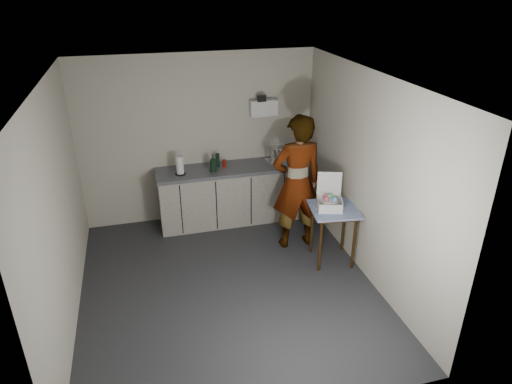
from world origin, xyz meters
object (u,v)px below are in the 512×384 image
object	(u,v)px
soap_bottle	(213,163)
dark_bottle	(218,160)
kitchen_counter	(230,196)
paper_towel	(180,166)
soda_can	(224,163)
standing_man	(297,183)
bakery_box	(329,201)
side_table	(334,215)
dish_rack	(277,158)

from	to	relation	value
soap_bottle	dark_bottle	size ratio (longest dim) A/B	1.26
kitchen_counter	soap_bottle	size ratio (longest dim) A/B	8.40
paper_towel	soda_can	bearing A→B (deg)	9.79
standing_man	soda_can	distance (m)	1.30
standing_man	bakery_box	xyz separation A→B (m)	(0.28, -0.49, -0.08)
standing_man	soap_bottle	xyz separation A→B (m)	(-1.02, 0.86, 0.07)
side_table	paper_towel	world-z (taller)	paper_towel
kitchen_counter	soda_can	world-z (taller)	soda_can
side_table	soda_can	world-z (taller)	soda_can
side_table	soda_can	bearing A→B (deg)	134.95
soap_bottle	side_table	bearing A→B (deg)	-45.51
dark_bottle	bakery_box	size ratio (longest dim) A/B	0.47
standing_man	paper_towel	distance (m)	1.75
side_table	dish_rack	size ratio (longest dim) A/B	2.30
paper_towel	kitchen_counter	bearing A→B (deg)	5.20
soda_can	bakery_box	size ratio (longest dim) A/B	0.25
standing_man	bakery_box	size ratio (longest dim) A/B	4.35
kitchen_counter	dark_bottle	size ratio (longest dim) A/B	10.58
bakery_box	paper_towel	bearing A→B (deg)	159.54
paper_towel	bakery_box	distance (m)	2.26
side_table	dish_rack	xyz separation A→B (m)	(-0.32, 1.54, 0.27)
dark_bottle	bakery_box	world-z (taller)	bakery_box
kitchen_counter	bakery_box	distance (m)	1.84
kitchen_counter	paper_towel	world-z (taller)	paper_towel
soap_bottle	paper_towel	size ratio (longest dim) A/B	0.93
soda_can	paper_towel	world-z (taller)	paper_towel
soda_can	bakery_box	bearing A→B (deg)	-53.63
dark_bottle	kitchen_counter	bearing A→B (deg)	-28.75
soap_bottle	paper_towel	distance (m)	0.49
side_table	dark_bottle	distance (m)	2.04
standing_man	soda_can	size ratio (longest dim) A/B	17.62
side_table	dish_rack	world-z (taller)	dish_rack
kitchen_counter	bakery_box	world-z (taller)	bakery_box
soap_bottle	paper_towel	xyz separation A→B (m)	(-0.49, 0.03, 0.00)
side_table	dish_rack	bearing A→B (deg)	109.35
side_table	paper_towel	size ratio (longest dim) A/B	2.81
dish_rack	bakery_box	bearing A→B (deg)	-80.44
soap_bottle	soda_can	xyz separation A→B (m)	(0.20, 0.14, -0.08)
kitchen_counter	side_table	world-z (taller)	kitchen_counter
standing_man	dark_bottle	xyz separation A→B (m)	(-0.92, 1.04, 0.04)
soda_can	bakery_box	distance (m)	1.86
side_table	bakery_box	size ratio (longest dim) A/B	1.78
standing_man	dish_rack	world-z (taller)	standing_man
kitchen_counter	dark_bottle	world-z (taller)	dark_bottle
paper_towel	dark_bottle	bearing A→B (deg)	14.78
paper_towel	dish_rack	xyz separation A→B (m)	(1.53, 0.12, -0.08)
soda_can	standing_man	bearing A→B (deg)	-50.75
soda_can	side_table	bearing A→B (deg)	-52.78
side_table	kitchen_counter	bearing A→B (deg)	134.28
standing_man	dark_bottle	world-z (taller)	standing_man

